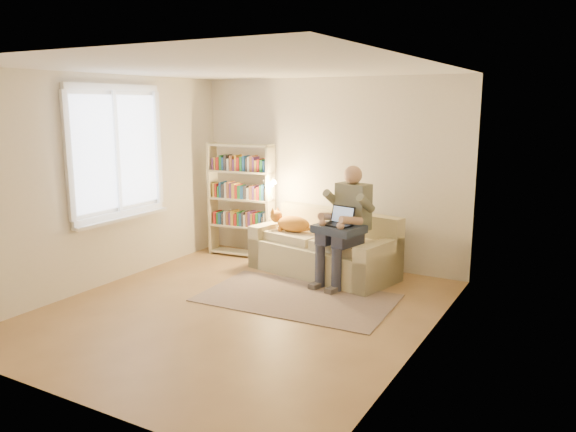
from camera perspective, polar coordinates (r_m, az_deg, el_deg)
The scene contains 14 objects.
floor at distance 6.32m, azimuth -4.86°, elevation -9.48°, with size 4.50×4.50×0.00m, color olive.
ceiling at distance 5.92m, azimuth -5.29°, elevation 14.75°, with size 4.00×4.50×0.02m, color white.
wall_left at distance 7.30m, azimuth -18.17°, elevation 3.35°, with size 0.02×4.50×2.60m, color silver.
wall_right at distance 5.14m, azimuth 13.67°, elevation 0.44°, with size 0.02×4.50×2.60m, color silver.
wall_back at distance 7.92m, azimuth 4.18°, elevation 4.48°, with size 4.00×0.02×2.60m, color silver.
wall_front at distance 4.36m, azimuth -22.02°, elevation -2.01°, with size 4.00×0.02×2.60m, color silver.
window at distance 7.38m, azimuth -16.78°, elevation 4.11°, with size 0.12×1.52×1.69m.
sofa at distance 7.54m, azimuth 3.74°, elevation -3.60°, with size 2.09×1.26×0.83m.
person at distance 7.04m, azimuth 5.94°, elevation -0.32°, with size 0.54×0.74×1.49m.
cat at distance 7.66m, azimuth 0.38°, elevation -0.71°, with size 0.75×0.35×0.27m.
blanket at distance 6.92m, azimuth 5.35°, elevation -1.35°, with size 0.56×0.45×0.10m, color #242E40.
laptop at distance 6.91m, azimuth 5.43°, elevation -0.47°, with size 0.38×0.33×0.29m.
bookshelf at distance 8.29m, azimuth -4.79°, elevation 2.18°, with size 1.13×0.36×1.68m.
rug at distance 6.65m, azimuth 0.90°, elevation -8.32°, with size 2.22×1.31×0.01m, color gray.
Camera 1 is at (3.35, -4.87, 2.24)m, focal length 35.00 mm.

